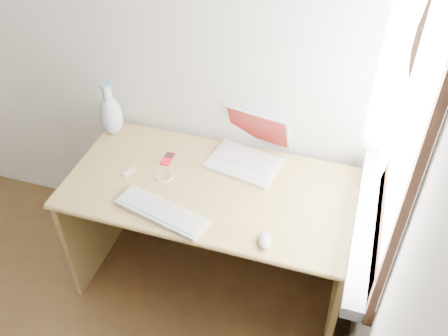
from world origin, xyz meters
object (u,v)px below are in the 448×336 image
(laptop, at_px, (246,151))
(desk, at_px, (217,205))
(vase, at_px, (111,114))
(external_keyboard, at_px, (161,212))

(laptop, bearing_deg, desk, -112.90)
(desk, relative_size, laptop, 3.63)
(vase, bearing_deg, external_keyboard, -44.91)
(desk, bearing_deg, vase, 166.41)
(desk, height_order, external_keyboard, external_keyboard)
(laptop, distance_m, vase, 0.73)
(desk, xyz_separation_m, external_keyboard, (-0.15, -0.32, 0.22))
(desk, xyz_separation_m, laptop, (0.10, 0.16, 0.26))
(laptop, relative_size, external_keyboard, 0.84)
(external_keyboard, xyz_separation_m, vase, (-0.47, 0.47, 0.11))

